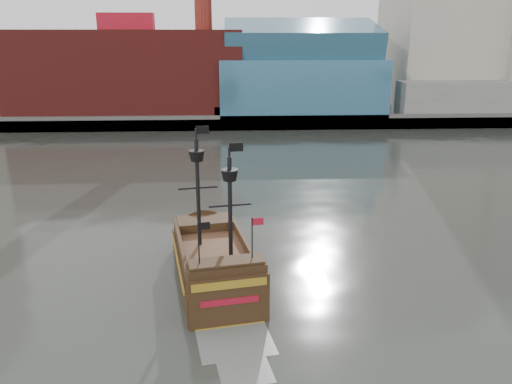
{
  "coord_description": "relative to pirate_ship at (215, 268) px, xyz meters",
  "views": [
    {
      "loc": [
        -3.06,
        -25.25,
        15.93
      ],
      "look_at": [
        -1.16,
        12.82,
        4.0
      ],
      "focal_mm": 35.0,
      "sensor_mm": 36.0,
      "label": 1
    }
  ],
  "objects": [
    {
      "name": "seawall",
      "position": [
        4.31,
        57.09,
        0.29
      ],
      "size": [
        220.0,
        1.0,
        2.6
      ],
      "primitive_type": "cube",
      "color": "#4C4C49",
      "rests_on": "ground"
    },
    {
      "name": "pirate_ship",
      "position": [
        0.0,
        0.0,
        0.0
      ],
      "size": [
        7.01,
        15.44,
        11.14
      ],
      "rotation": [
        0.0,
        0.0,
        0.18
      ],
      "color": "black",
      "rests_on": "ground"
    },
    {
      "name": "promenade_far",
      "position": [
        4.31,
        86.59,
        -0.01
      ],
      "size": [
        220.0,
        60.0,
        2.0
      ],
      "primitive_type": "cube",
      "color": "slate",
      "rests_on": "ground"
    },
    {
      "name": "ground",
      "position": [
        4.31,
        -5.41,
        -1.01
      ],
      "size": [
        400.0,
        400.0,
        0.0
      ],
      "primitive_type": "plane",
      "color": "#262823",
      "rests_on": "ground"
    }
  ]
}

